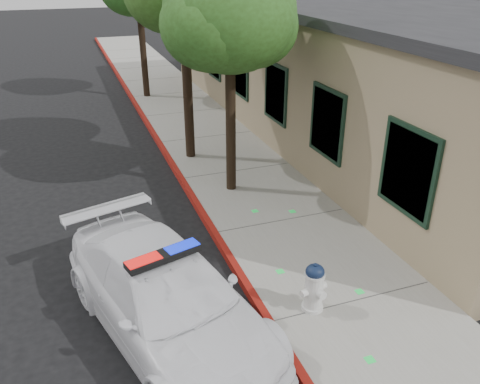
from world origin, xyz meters
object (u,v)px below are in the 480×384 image
Objects in this scene: clapboard_building at (346,65)px; police_car at (167,297)px; fire_hydrant at (314,287)px; street_tree_near at (230,21)px.

clapboard_building is 11.89m from police_car.
police_car is 5.83× the size of fire_hydrant.
street_tree_near reaches higher than fire_hydrant.
clapboard_building is 10.78m from fire_hydrant.
clapboard_building is 23.58× the size of fire_hydrant.
police_car is 2.39m from fire_hydrant.
fire_hydrant is at bearing -123.15° from clapboard_building.
police_car is 0.95× the size of street_tree_near.
clapboard_building reaches higher than police_car.
police_car is 6.26m from street_tree_near.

